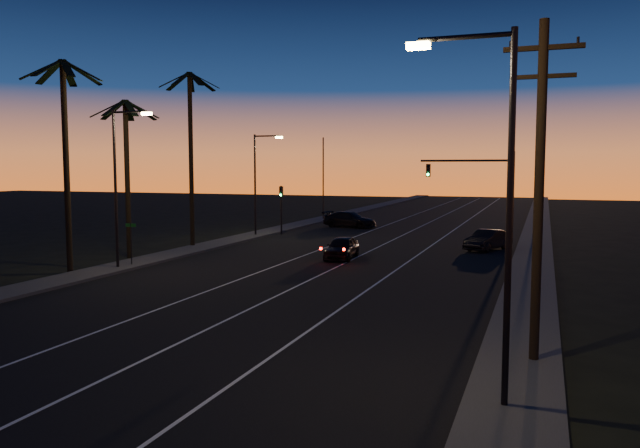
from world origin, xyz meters
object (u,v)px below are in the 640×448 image
at_px(right_car, 487,240).
at_px(signal_mast, 481,180).
at_px(utility_pole, 539,185).
at_px(lead_car, 342,248).
at_px(cross_car, 350,220).

bearing_deg(right_car, signal_mast, 101.88).
relative_size(utility_pole, right_car, 2.20).
relative_size(signal_mast, right_car, 1.56).
height_order(utility_pole, right_car, utility_pole).
bearing_deg(lead_car, cross_car, 105.67).
xyz_separation_m(utility_pole, lead_car, (-11.86, 18.26, -4.59)).
xyz_separation_m(signal_mast, cross_car, (-12.93, 8.00, -4.01)).
height_order(signal_mast, lead_car, signal_mast).
distance_m(utility_pole, signal_mast, 30.33).
height_order(lead_car, cross_car, cross_car).
bearing_deg(signal_mast, right_car, -78.12).
xyz_separation_m(lead_car, right_car, (8.32, 7.33, -0.00)).
distance_m(utility_pole, cross_car, 42.03).
relative_size(right_car, cross_car, 0.83).
bearing_deg(cross_car, utility_pole, -65.40).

